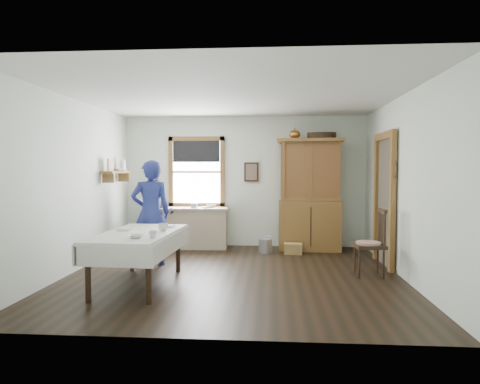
{
  "coord_description": "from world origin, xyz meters",
  "views": [
    {
      "loc": [
        0.57,
        -6.41,
        1.6
      ],
      "look_at": [
        0.07,
        0.3,
        1.25
      ],
      "focal_mm": 32.0,
      "sensor_mm": 36.0,
      "label": 1
    }
  ],
  "objects_px": {
    "work_counter": "(193,228)",
    "wicker_basket": "(293,249)",
    "spindle_chair": "(369,242)",
    "woman_blue": "(151,217)",
    "dining_table": "(139,259)",
    "china_hutch": "(310,195)",
    "pail": "(265,246)",
    "figure_dark": "(156,217)"
  },
  "relations": [
    {
      "from": "dining_table",
      "to": "figure_dark",
      "type": "height_order",
      "value": "figure_dark"
    },
    {
      "from": "spindle_chair",
      "to": "wicker_basket",
      "type": "bearing_deg",
      "value": 119.1
    },
    {
      "from": "spindle_chair",
      "to": "figure_dark",
      "type": "bearing_deg",
      "value": 151.19
    },
    {
      "from": "china_hutch",
      "to": "pail",
      "type": "height_order",
      "value": "china_hutch"
    },
    {
      "from": "work_counter",
      "to": "spindle_chair",
      "type": "relative_size",
      "value": 1.42
    },
    {
      "from": "spindle_chair",
      "to": "pail",
      "type": "bearing_deg",
      "value": 129.6
    },
    {
      "from": "work_counter",
      "to": "dining_table",
      "type": "distance_m",
      "value": 2.87
    },
    {
      "from": "woman_blue",
      "to": "wicker_basket",
      "type": "bearing_deg",
      "value": -174.45
    },
    {
      "from": "spindle_chair",
      "to": "woman_blue",
      "type": "xyz_separation_m",
      "value": [
        -3.47,
        0.49,
        0.3
      ]
    },
    {
      "from": "work_counter",
      "to": "wicker_basket",
      "type": "xyz_separation_m",
      "value": [
        2.02,
        -0.48,
        -0.31
      ]
    },
    {
      "from": "work_counter",
      "to": "wicker_basket",
      "type": "distance_m",
      "value": 2.1
    },
    {
      "from": "work_counter",
      "to": "dining_table",
      "type": "xyz_separation_m",
      "value": [
        -0.22,
        -2.86,
        -0.04
      ]
    },
    {
      "from": "spindle_chair",
      "to": "wicker_basket",
      "type": "distance_m",
      "value": 1.97
    },
    {
      "from": "wicker_basket",
      "to": "figure_dark",
      "type": "relative_size",
      "value": 0.25
    },
    {
      "from": "china_hutch",
      "to": "figure_dark",
      "type": "distance_m",
      "value": 3.08
    },
    {
      "from": "work_counter",
      "to": "wicker_basket",
      "type": "height_order",
      "value": "work_counter"
    },
    {
      "from": "figure_dark",
      "to": "wicker_basket",
      "type": "bearing_deg",
      "value": -23.21
    },
    {
      "from": "pail",
      "to": "figure_dark",
      "type": "xyz_separation_m",
      "value": [
        -2.16,
        0.07,
        0.53
      ]
    },
    {
      "from": "dining_table",
      "to": "pail",
      "type": "relative_size",
      "value": 6.76
    },
    {
      "from": "woman_blue",
      "to": "figure_dark",
      "type": "xyz_separation_m",
      "value": [
        -0.26,
        1.25,
        -0.15
      ]
    },
    {
      "from": "dining_table",
      "to": "wicker_basket",
      "type": "distance_m",
      "value": 3.28
    },
    {
      "from": "spindle_chair",
      "to": "dining_table",
      "type": "bearing_deg",
      "value": -170.85
    },
    {
      "from": "dining_table",
      "to": "woman_blue",
      "type": "distance_m",
      "value": 1.34
    },
    {
      "from": "spindle_chair",
      "to": "pail",
      "type": "height_order",
      "value": "spindle_chair"
    },
    {
      "from": "work_counter",
      "to": "spindle_chair",
      "type": "distance_m",
      "value": 3.72
    },
    {
      "from": "pail",
      "to": "woman_blue",
      "type": "distance_m",
      "value": 2.33
    },
    {
      "from": "work_counter",
      "to": "figure_dark",
      "type": "xyz_separation_m",
      "value": [
        -0.66,
        -0.36,
        0.25
      ]
    },
    {
      "from": "spindle_chair",
      "to": "wicker_basket",
      "type": "xyz_separation_m",
      "value": [
        -1.05,
        1.62,
        -0.41
      ]
    },
    {
      "from": "dining_table",
      "to": "pail",
      "type": "height_order",
      "value": "dining_table"
    },
    {
      "from": "woman_blue",
      "to": "china_hutch",
      "type": "bearing_deg",
      "value": -169.78
    },
    {
      "from": "work_counter",
      "to": "woman_blue",
      "type": "relative_size",
      "value": 0.89
    },
    {
      "from": "wicker_basket",
      "to": "woman_blue",
      "type": "relative_size",
      "value": 0.21
    },
    {
      "from": "spindle_chair",
      "to": "work_counter",
      "type": "bearing_deg",
      "value": 141.78
    },
    {
      "from": "spindle_chair",
      "to": "woman_blue",
      "type": "relative_size",
      "value": 0.63
    },
    {
      "from": "spindle_chair",
      "to": "wicker_basket",
      "type": "height_order",
      "value": "spindle_chair"
    },
    {
      "from": "china_hutch",
      "to": "woman_blue",
      "type": "relative_size",
      "value": 1.36
    },
    {
      "from": "woman_blue",
      "to": "figure_dark",
      "type": "relative_size",
      "value": 1.22
    },
    {
      "from": "spindle_chair",
      "to": "figure_dark",
      "type": "xyz_separation_m",
      "value": [
        -3.73,
        1.74,
        0.16
      ]
    },
    {
      "from": "woman_blue",
      "to": "work_counter",
      "type": "bearing_deg",
      "value": -123.44
    },
    {
      "from": "china_hutch",
      "to": "work_counter",
      "type": "bearing_deg",
      "value": -177.94
    },
    {
      "from": "figure_dark",
      "to": "china_hutch",
      "type": "bearing_deg",
      "value": -14.48
    },
    {
      "from": "china_hutch",
      "to": "spindle_chair",
      "type": "distance_m",
      "value": 2.26
    }
  ]
}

